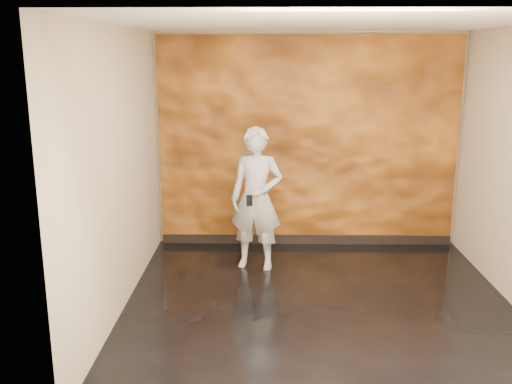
# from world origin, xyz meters

# --- Properties ---
(room) EXTENTS (4.02, 4.02, 2.81)m
(room) POSITION_xyz_m (0.00, 0.00, 1.40)
(room) COLOR black
(room) RESTS_ON ground
(feature_wall) EXTENTS (3.90, 0.06, 2.75)m
(feature_wall) POSITION_xyz_m (0.00, 1.96, 1.38)
(feature_wall) COLOR orange
(feature_wall) RESTS_ON ground
(baseboard) EXTENTS (3.90, 0.04, 0.12)m
(baseboard) POSITION_xyz_m (0.00, 1.92, 0.06)
(baseboard) COLOR black
(baseboard) RESTS_ON ground
(man) EXTENTS (0.69, 0.53, 1.70)m
(man) POSITION_xyz_m (-0.66, 1.06, 0.85)
(man) COLOR #A9ADB8
(man) RESTS_ON ground
(phone) EXTENTS (0.07, 0.02, 0.13)m
(phone) POSITION_xyz_m (-0.74, 0.83, 0.89)
(phone) COLOR black
(phone) RESTS_ON man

